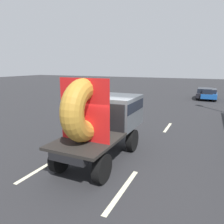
% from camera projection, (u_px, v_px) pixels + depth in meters
% --- Properties ---
extents(ground_plane, '(120.00, 120.00, 0.00)m').
position_uv_depth(ground_plane, '(105.00, 161.00, 8.44)').
color(ground_plane, '#28282B').
extents(flatbed_truck, '(2.02, 4.75, 3.34)m').
position_uv_depth(flatbed_truck, '(105.00, 116.00, 8.58)').
color(flatbed_truck, black).
rests_on(flatbed_truck, ground_plane).
extents(distant_sedan, '(1.62, 3.78, 1.23)m').
position_uv_depth(distant_sedan, '(205.00, 93.00, 23.93)').
color(distant_sedan, black).
rests_on(distant_sedan, ground_plane).
extents(lane_dash_left_near, '(0.16, 2.09, 0.01)m').
position_uv_depth(lane_dash_left_near, '(38.00, 170.00, 7.69)').
color(lane_dash_left_near, beige).
rests_on(lane_dash_left_near, ground_plane).
extents(lane_dash_left_far, '(0.16, 2.30, 0.01)m').
position_uv_depth(lane_dash_left_far, '(121.00, 120.00, 14.71)').
color(lane_dash_left_far, beige).
rests_on(lane_dash_left_far, ground_plane).
extents(lane_dash_right_near, '(0.16, 2.55, 0.01)m').
position_uv_depth(lane_dash_right_near, '(122.00, 190.00, 6.44)').
color(lane_dash_right_near, beige).
rests_on(lane_dash_right_near, ground_plane).
extents(lane_dash_right_far, '(0.16, 2.09, 0.01)m').
position_uv_depth(lane_dash_right_far, '(168.00, 127.00, 12.96)').
color(lane_dash_right_far, beige).
rests_on(lane_dash_right_far, ground_plane).
extents(oncoming_car, '(1.58, 3.69, 1.21)m').
position_uv_depth(oncoming_car, '(209.00, 94.00, 23.52)').
color(oncoming_car, black).
rests_on(oncoming_car, ground_plane).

